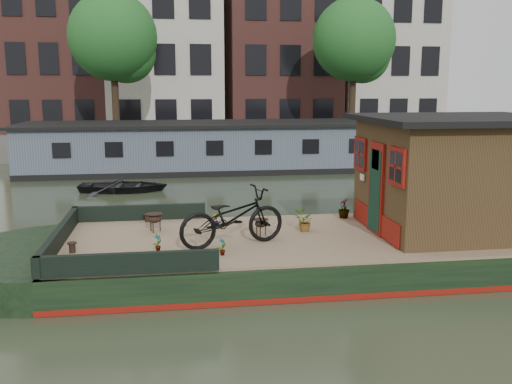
{
  "coord_description": "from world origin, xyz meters",
  "views": [
    {
      "loc": [
        -3.73,
        -11.08,
        3.69
      ],
      "look_at": [
        -2.01,
        0.5,
        1.5
      ],
      "focal_mm": 40.0,
      "sensor_mm": 36.0,
      "label": 1
    }
  ],
  "objects": [
    {
      "name": "potted_plant_e",
      "position": [
        -2.87,
        -1.12,
        0.81
      ],
      "size": [
        0.2,
        0.21,
        0.33
      ],
      "primitive_type": "imported",
      "rotation": [
        0.0,
        0.0,
        0.93
      ],
      "color": "#9F492E",
      "rests_on": "houseboat_deck"
    },
    {
      "name": "bollard_stbd",
      "position": [
        -5.6,
        -0.55,
        0.75
      ],
      "size": [
        0.17,
        0.17,
        0.2
      ],
      "primitive_type": "cylinder",
      "color": "black",
      "rests_on": "houseboat_deck"
    },
    {
      "name": "potted_plant_d",
      "position": [
        0.2,
        1.44,
        0.88
      ],
      "size": [
        0.27,
        0.27,
        0.47
      ],
      "primitive_type": "imported",
      "rotation": [
        0.0,
        0.0,
        4.75
      ],
      "color": "maroon",
      "rests_on": "houseboat_deck"
    },
    {
      "name": "far_houseboat",
      "position": [
        0.0,
        14.0,
        0.97
      ],
      "size": [
        20.4,
        4.4,
        2.11
      ],
      "color": "#4E5D68",
      "rests_on": "ground"
    },
    {
      "name": "quay",
      "position": [
        0.0,
        20.5,
        0.45
      ],
      "size": [
        60.0,
        6.0,
        0.9
      ],
      "primitive_type": "cube",
      "color": "#47443F",
      "rests_on": "ground"
    },
    {
      "name": "potted_plant_c",
      "position": [
        -1.01,
        0.36,
        0.87
      ],
      "size": [
        0.4,
        0.34,
        0.43
      ],
      "primitive_type": "imported",
      "rotation": [
        0.0,
        0.0,
        3.16
      ],
      "color": "#A1492E",
      "rests_on": "houseboat_deck"
    },
    {
      "name": "bicycle",
      "position": [
        -2.62,
        -0.5,
        1.21
      ],
      "size": [
        2.26,
        1.35,
        1.12
      ],
      "primitive_type": "imported",
      "rotation": [
        0.0,
        0.0,
        1.87
      ],
      "color": "black",
      "rests_on": "houseboat_deck"
    },
    {
      "name": "tree_right",
      "position": [
        6.14,
        19.07,
        5.89
      ],
      "size": [
        4.4,
        4.4,
        7.4
      ],
      "color": "#332316",
      "rests_on": "quay"
    },
    {
      "name": "townhouse_row",
      "position": [
        0.15,
        27.5,
        7.9
      ],
      "size": [
        27.25,
        8.0,
        16.5
      ],
      "color": "brown",
      "rests_on": "ground"
    },
    {
      "name": "potted_plant_a",
      "position": [
        -4.04,
        -0.68,
        0.82
      ],
      "size": [
        0.2,
        0.21,
        0.33
      ],
      "primitive_type": "imported",
      "rotation": [
        0.0,
        0.0,
        0.89
      ],
      "color": "maroon",
      "rests_on": "houseboat_deck"
    },
    {
      "name": "bow_bulwark",
      "position": [
        -5.07,
        0.0,
        0.82
      ],
      "size": [
        3.0,
        4.0,
        0.35
      ],
      "color": "black",
      "rests_on": "houseboat_deck"
    },
    {
      "name": "potted_plant_b",
      "position": [
        -2.83,
        1.01,
        0.79
      ],
      "size": [
        0.19,
        0.2,
        0.28
      ],
      "primitive_type": "imported",
      "rotation": [
        0.0,
        0.0,
        2.1
      ],
      "color": "brown",
      "rests_on": "houseboat_deck"
    },
    {
      "name": "bollard_port",
      "position": [
        -4.32,
        1.7,
        0.75
      ],
      "size": [
        0.17,
        0.17,
        0.19
      ],
      "primitive_type": "cylinder",
      "color": "black",
      "rests_on": "houseboat_deck"
    },
    {
      "name": "ground",
      "position": [
        0.0,
        0.0,
        0.0
      ],
      "size": [
        120.0,
        120.0,
        0.0
      ],
      "primitive_type": "plane",
      "color": "#28311F",
      "rests_on": "ground"
    },
    {
      "name": "cabin",
      "position": [
        2.19,
        0.0,
        1.88
      ],
      "size": [
        4.0,
        3.5,
        2.42
      ],
      "color": "black",
      "rests_on": "houseboat_deck"
    },
    {
      "name": "tree_left",
      "position": [
        -6.36,
        19.07,
        5.89
      ],
      "size": [
        4.4,
        4.4,
        7.4
      ],
      "color": "#332316",
      "rests_on": "quay"
    },
    {
      "name": "houseboat_deck",
      "position": [
        0.0,
        0.0,
        0.62
      ],
      "size": [
        11.8,
        3.8,
        0.05
      ],
      "primitive_type": "cube",
      "color": "#957B5C",
      "rests_on": "houseboat_hull"
    },
    {
      "name": "dinghy",
      "position": [
        -5.45,
        9.29,
        0.32
      ],
      "size": [
        3.31,
        2.53,
        0.64
      ],
      "primitive_type": "imported",
      "rotation": [
        0.0,
        0.0,
        1.46
      ],
      "color": "black",
      "rests_on": "ground"
    },
    {
      "name": "brazier_rear",
      "position": [
        -4.13,
        0.78,
        0.85
      ],
      "size": [
        0.46,
        0.46,
        0.4
      ],
      "primitive_type": null,
      "rotation": [
        0.0,
        0.0,
        0.31
      ],
      "color": "black",
      "rests_on": "houseboat_deck"
    },
    {
      "name": "houseboat_hull",
      "position": [
        -1.33,
        0.0,
        0.27
      ],
      "size": [
        14.01,
        4.02,
        0.6
      ],
      "color": "black",
      "rests_on": "ground"
    },
    {
      "name": "brazier_front",
      "position": [
        -1.97,
        0.12,
        0.83
      ],
      "size": [
        0.4,
        0.4,
        0.36
      ],
      "primitive_type": null,
      "rotation": [
        0.0,
        0.0,
        -0.24
      ],
      "color": "black",
      "rests_on": "houseboat_deck"
    }
  ]
}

